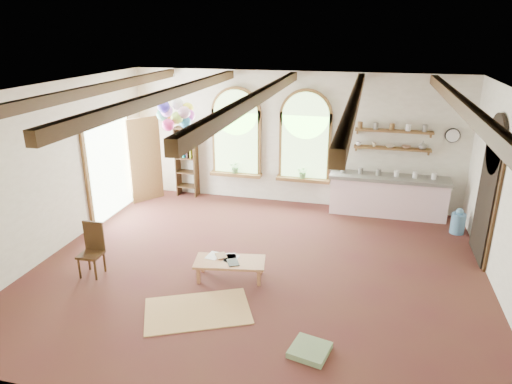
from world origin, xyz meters
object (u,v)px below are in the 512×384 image
(side_chair, at_px, (92,260))
(coffee_table, at_px, (230,263))
(balloon_cluster, at_px, (176,114))
(kitchen_counter, at_px, (388,195))

(side_chair, bearing_deg, coffee_table, 10.48)
(coffee_table, height_order, balloon_cluster, balloon_cluster)
(coffee_table, bearing_deg, side_chair, -169.52)
(coffee_table, bearing_deg, kitchen_counter, 53.58)
(coffee_table, xyz_separation_m, side_chair, (-2.40, -0.44, -0.03))
(kitchen_counter, height_order, side_chair, side_chair)
(kitchen_counter, xyz_separation_m, balloon_cluster, (-4.71, -1.03, 1.86))
(balloon_cluster, bearing_deg, kitchen_counter, 12.40)
(kitchen_counter, height_order, balloon_cluster, balloon_cluster)
(coffee_table, relative_size, side_chair, 1.35)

